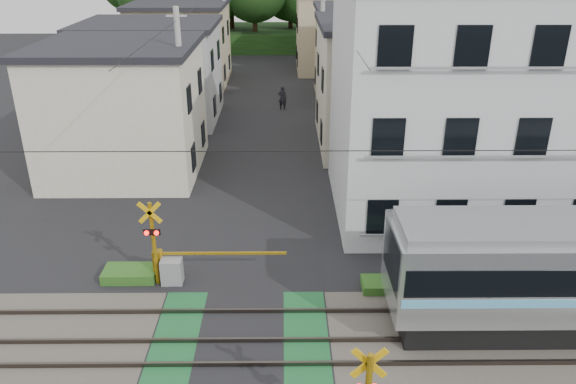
{
  "coord_description": "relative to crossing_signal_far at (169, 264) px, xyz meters",
  "views": [
    {
      "loc": [
        1.26,
        -12.51,
        10.58
      ],
      "look_at": [
        1.41,
        5.0,
        2.73
      ],
      "focal_mm": 35.0,
      "sensor_mm": 36.0,
      "label": 1
    }
  ],
  "objects": [
    {
      "name": "weed_patches",
      "position": [
        4.34,
        -3.74,
        -0.53
      ],
      "size": [
        10.25,
        8.8,
        0.4
      ],
      "color": "#2D5E1E",
      "rests_on": "ground"
    },
    {
      "name": "utility_poles",
      "position": [
        1.53,
        19.35,
        3.37
      ],
      "size": [
        7.9,
        42.0,
        8.0
      ],
      "color": "#A5A5A0",
      "rests_on": "ground"
    },
    {
      "name": "crossing_signal_far",
      "position": [
        0.0,
        0.0,
        0.0
      ],
      "size": [
        4.74,
        0.65,
        3.09
      ],
      "color": "#E9AA0C",
      "rests_on": "ground"
    },
    {
      "name": "pedestrian",
      "position": [
        3.79,
        21.35,
        0.1
      ],
      "size": [
        0.66,
        0.5,
        1.63
      ],
      "primitive_type": "imported",
      "rotation": [
        0.0,
        0.0,
        2.93
      ],
      "color": "black",
      "rests_on": "ground"
    },
    {
      "name": "apartment_block",
      "position": [
        11.09,
        5.84,
        3.94
      ],
      "size": [
        10.2,
        8.36,
        9.3
      ],
      "color": "silver",
      "rests_on": "ground"
    },
    {
      "name": "catenary",
      "position": [
        8.59,
        -3.62,
        2.98
      ],
      "size": [
        60.0,
        5.04,
        7.0
      ],
      "color": "#2D2D33",
      "rests_on": "ground"
    },
    {
      "name": "track_bed",
      "position": [
        2.59,
        -3.65,
        -0.67
      ],
      "size": [
        120.0,
        120.0,
        0.14
      ],
      "color": "#47423A",
      "rests_on": "ground"
    },
    {
      "name": "houses_row",
      "position": [
        2.84,
        22.27,
        2.53
      ],
      "size": [
        22.07,
        31.35,
        6.8
      ],
      "color": "beige",
      "rests_on": "ground"
    },
    {
      "name": "ground",
      "position": [
        2.59,
        -3.65,
        -0.71
      ],
      "size": [
        120.0,
        120.0,
        0.0
      ],
      "primitive_type": "plane",
      "color": "black"
    }
  ]
}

